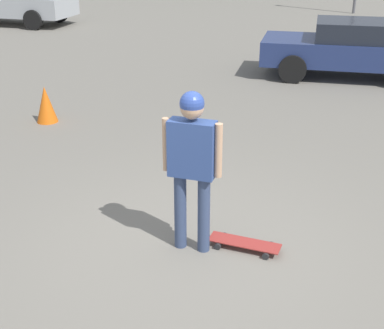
{
  "coord_description": "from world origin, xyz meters",
  "views": [
    {
      "loc": [
        4.65,
        -1.93,
        3.19
      ],
      "look_at": [
        0.0,
        0.0,
        1.0
      ],
      "focal_mm": 50.0,
      "sensor_mm": 36.0,
      "label": 1
    }
  ],
  "objects": [
    {
      "name": "traffic_cone",
      "position": [
        -4.95,
        -0.81,
        0.33
      ],
      "size": [
        0.38,
        0.38,
        0.66
      ],
      "color": "orange",
      "rests_on": "ground_plane"
    },
    {
      "name": "car_parked_near",
      "position": [
        -5.56,
        6.35,
        0.7
      ],
      "size": [
        3.75,
        4.29,
        1.32
      ],
      "rotation": [
        0.0,
        0.0,
        -2.19
      ],
      "color": "navy",
      "rests_on": "ground_plane"
    },
    {
      "name": "skateboard",
      "position": [
        0.24,
        0.52,
        0.07
      ],
      "size": [
        0.7,
        0.72,
        0.08
      ],
      "rotation": [
        0.0,
        0.0,
        -2.33
      ],
      "color": "#A5332D",
      "rests_on": "ground_plane"
    },
    {
      "name": "person",
      "position": [
        0.0,
        0.0,
        1.1
      ],
      "size": [
        0.46,
        0.5,
        1.77
      ],
      "rotation": [
        0.0,
        0.0,
        0.86
      ],
      "color": "#38476B",
      "rests_on": "ground_plane"
    },
    {
      "name": "ground_plane",
      "position": [
        0.0,
        0.0,
        0.0
      ],
      "size": [
        220.0,
        220.0,
        0.0
      ],
      "primitive_type": "plane",
      "color": "gray"
    },
    {
      "name": "car_parked_far",
      "position": [
        -16.92,
        -0.27,
        0.77
      ],
      "size": [
        4.35,
        4.82,
        1.44
      ],
      "rotation": [
        0.0,
        0.0,
        -2.24
      ],
      "color": "#ADB2B7",
      "rests_on": "ground_plane"
    }
  ]
}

